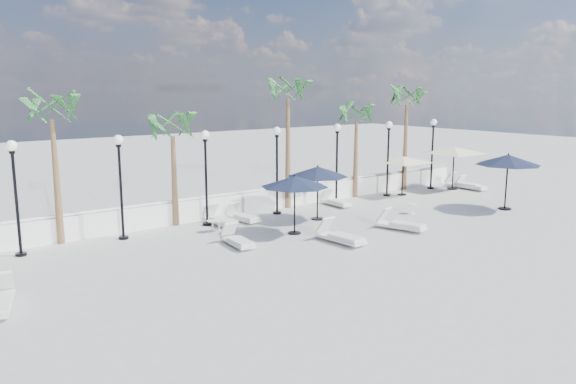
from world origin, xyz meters
TOP-DOWN VIEW (x-y plane):
  - ground at (0.00, 0.00)m, footprint 100.00×100.00m
  - balustrade at (0.00, 7.50)m, footprint 26.00×0.30m
  - lamppost_0 at (-10.50, 6.50)m, footprint 0.36×0.36m
  - lamppost_1 at (-7.00, 6.50)m, footprint 0.36×0.36m
  - lamppost_2 at (-3.50, 6.50)m, footprint 0.36×0.36m
  - lamppost_3 at (0.00, 6.50)m, footprint 0.36×0.36m
  - lamppost_4 at (3.50, 6.50)m, footprint 0.36×0.36m
  - lamppost_5 at (7.00, 6.50)m, footprint 0.36×0.36m
  - lamppost_6 at (10.50, 6.50)m, footprint 0.36×0.36m
  - palm_0 at (-9.00, 7.30)m, footprint 2.60×2.60m
  - palm_1 at (-4.50, 7.30)m, footprint 2.60×2.60m
  - palm_2 at (1.20, 7.30)m, footprint 2.60×2.60m
  - palm_3 at (5.50, 7.30)m, footprint 2.60×2.60m
  - palm_4 at (9.20, 7.30)m, footprint 2.60×2.60m
  - lounger_1 at (-3.06, 6.22)m, footprint 0.70×1.92m
  - lounger_2 at (-1.98, 6.22)m, footprint 0.73×1.77m
  - lounger_3 at (-4.13, 3.17)m, footprint 0.72×1.76m
  - lounger_4 at (-0.96, 1.29)m, footprint 0.81×2.02m
  - lounger_5 at (3.22, 6.22)m, footprint 0.59×1.74m
  - lounger_6 at (2.19, 1.25)m, footprint 1.17×2.02m
  - lounger_7 at (12.00, 5.49)m, footprint 0.78×2.06m
  - lounger_8 at (12.00, 4.97)m, footprint 0.59×1.76m
  - side_table_0 at (-3.87, 5.41)m, footprint 0.47×0.47m
  - side_table_1 at (-3.61, 5.36)m, footprint 0.45×0.45m
  - side_table_2 at (4.80, 2.93)m, footprint 0.45×0.45m
  - parasol_navy_left at (-1.49, 3.30)m, footprint 2.59×2.59m
  - parasol_navy_mid at (0.73, 4.60)m, footprint 2.59×2.59m
  - parasol_navy_right at (8.90, 0.96)m, footprint 2.89×2.89m
  - parasol_cream_sq_a at (7.82, 6.20)m, footprint 4.42×4.42m
  - parasol_cream_sq_b at (11.33, 5.68)m, footprint 5.03×5.03m

SIDE VIEW (x-z plane):
  - ground at x=0.00m, z-range 0.00..0.00m
  - lounger_3 at x=-4.13m, z-range -0.11..0.54m
  - lounger_2 at x=-1.98m, z-range -0.11..0.54m
  - lounger_5 at x=3.22m, z-range -0.11..0.54m
  - lounger_8 at x=12.00m, z-range -0.11..0.55m
  - lounger_1 at x=-3.06m, z-range -0.12..0.59m
  - lounger_6 at x=2.19m, z-range -0.12..0.60m
  - lounger_4 at x=-0.96m, z-range -0.12..0.62m
  - lounger_7 at x=12.00m, z-range -0.12..0.63m
  - side_table_1 at x=-3.61m, z-range 0.05..0.48m
  - side_table_2 at x=4.80m, z-range 0.05..0.49m
  - side_table_0 at x=-3.87m, z-range 0.05..0.50m
  - balustrade at x=0.00m, z-range -0.04..0.97m
  - parasol_cream_sq_a at x=7.82m, z-range 0.92..3.09m
  - parasol_navy_left at x=-1.49m, z-range 0.87..3.15m
  - parasol_navy_mid at x=0.73m, z-range 0.88..3.20m
  - parasol_navy_right at x=8.90m, z-range 0.98..3.57m
  - parasol_cream_sq_b at x=11.33m, z-range 1.07..3.59m
  - lamppost_0 at x=-10.50m, z-range 0.57..4.41m
  - lamppost_1 at x=-7.00m, z-range 0.57..4.41m
  - lamppost_2 at x=-3.50m, z-range 0.57..4.41m
  - lamppost_3 at x=0.00m, z-range 0.57..4.41m
  - lamppost_4 at x=3.50m, z-range 0.57..4.41m
  - lamppost_5 at x=7.00m, z-range 0.57..4.41m
  - lamppost_6 at x=10.50m, z-range 0.57..4.41m
  - palm_1 at x=-4.50m, z-range 1.40..6.10m
  - palm_3 at x=5.50m, z-range 1.50..6.40m
  - palm_0 at x=-9.00m, z-range 1.78..7.28m
  - palm_4 at x=9.20m, z-range 1.88..7.58m
  - palm_2 at x=1.20m, z-range 2.07..8.17m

